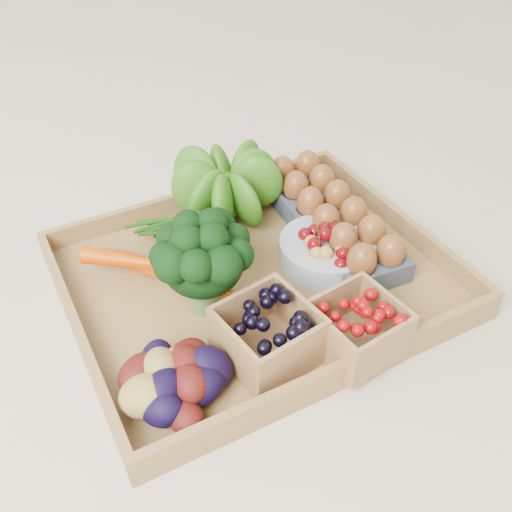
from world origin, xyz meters
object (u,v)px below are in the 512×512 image
tray (256,282)px  egg_carton (330,224)px  cherry_bowl (327,251)px  broccoli (204,277)px

tray → egg_carton: 0.17m
tray → egg_carton: size_ratio=1.74×
tray → cherry_bowl: (0.12, -0.02, 0.03)m
broccoli → egg_carton: bearing=13.8°
tray → cherry_bowl: size_ratio=3.70×
cherry_bowl → egg_carton: 0.07m
tray → egg_carton: (0.16, 0.04, 0.03)m
tray → broccoli: 0.11m
tray → broccoli: bearing=-168.2°
cherry_bowl → egg_carton: (0.05, 0.06, -0.00)m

